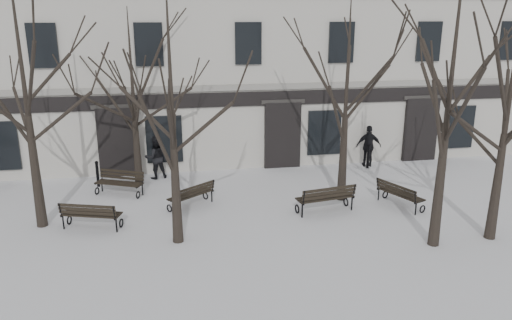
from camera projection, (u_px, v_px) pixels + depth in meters
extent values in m
plane|color=silver|center=(224.00, 255.00, 14.16)|extent=(100.00, 100.00, 0.00)
cube|color=#BBB8AD|center=(193.00, 36.00, 24.87)|extent=(40.00, 10.00, 11.00)
cube|color=gray|center=(201.00, 88.00, 20.66)|extent=(40.00, 0.12, 0.25)
cube|color=black|center=(201.00, 100.00, 20.79)|extent=(40.00, 0.10, 0.60)
cube|color=black|center=(118.00, 142.00, 20.67)|extent=(1.60, 0.22, 2.90)
cube|color=#2D2B28|center=(115.00, 107.00, 20.20)|extent=(1.90, 0.08, 0.18)
cube|color=black|center=(164.00, 139.00, 20.98)|extent=(1.50, 0.14, 2.00)
cube|color=black|center=(282.00, 135.00, 21.82)|extent=(1.60, 0.22, 2.90)
cube|color=#2D2B28|center=(283.00, 102.00, 21.36)|extent=(1.90, 0.08, 0.18)
cube|color=black|center=(324.00, 133.00, 22.13)|extent=(1.50, 0.14, 2.00)
cube|color=black|center=(420.00, 130.00, 22.90)|extent=(1.60, 0.22, 2.90)
cube|color=#2D2B28|center=(424.00, 97.00, 22.43)|extent=(1.90, 0.08, 0.18)
cube|color=black|center=(458.00, 127.00, 23.21)|extent=(1.50, 0.14, 2.00)
cube|color=black|center=(43.00, 46.00, 19.14)|extent=(1.10, 0.14, 1.70)
cube|color=black|center=(149.00, 44.00, 19.80)|extent=(1.10, 0.14, 1.70)
cube|color=black|center=(248.00, 43.00, 20.46)|extent=(1.10, 0.14, 1.70)
cube|color=black|center=(341.00, 42.00, 21.12)|extent=(1.10, 0.14, 1.70)
cube|color=black|center=(429.00, 41.00, 21.78)|extent=(1.10, 0.14, 1.70)
cube|color=black|center=(511.00, 41.00, 22.45)|extent=(1.10, 0.14, 1.70)
cone|color=black|center=(176.00, 192.00, 14.58)|extent=(0.34, 0.34, 3.16)
cone|color=black|center=(439.00, 186.00, 14.30)|extent=(0.34, 0.34, 3.69)
cone|color=black|center=(497.00, 187.00, 14.81)|extent=(0.34, 0.34, 3.27)
cone|color=black|center=(36.00, 171.00, 15.60)|extent=(0.34, 0.34, 3.70)
cone|color=black|center=(137.00, 148.00, 19.92)|extent=(0.34, 0.34, 2.88)
cone|color=black|center=(343.00, 159.00, 17.98)|extent=(0.34, 0.34, 3.10)
torus|color=black|center=(121.00, 223.00, 15.97)|extent=(0.14, 0.30, 0.30)
cylinder|color=black|center=(116.00, 225.00, 15.59)|extent=(0.05, 0.05, 0.47)
cube|color=black|center=(118.00, 216.00, 15.70)|extent=(0.22, 0.56, 0.05)
torus|color=black|center=(69.00, 220.00, 16.19)|extent=(0.14, 0.30, 0.30)
cylinder|color=black|center=(63.00, 222.00, 15.81)|extent=(0.05, 0.05, 0.47)
cube|color=black|center=(65.00, 213.00, 15.92)|extent=(0.22, 0.56, 0.05)
cube|color=black|center=(95.00, 211.00, 16.02)|extent=(1.81, 0.65, 0.04)
cube|color=black|center=(93.00, 213.00, 15.89)|extent=(1.81, 0.65, 0.04)
cube|color=black|center=(91.00, 215.00, 15.75)|extent=(1.81, 0.65, 0.04)
cube|color=black|center=(89.00, 217.00, 15.61)|extent=(1.81, 0.65, 0.04)
cube|color=black|center=(88.00, 213.00, 15.53)|extent=(1.79, 0.59, 0.09)
cube|color=black|center=(87.00, 210.00, 15.48)|extent=(1.79, 0.59, 0.09)
cube|color=black|center=(86.00, 206.00, 15.42)|extent=(1.79, 0.59, 0.09)
cylinder|color=black|center=(114.00, 213.00, 15.39)|extent=(0.08, 0.15, 0.52)
cylinder|color=black|center=(60.00, 210.00, 15.61)|extent=(0.08, 0.15, 0.52)
torus|color=black|center=(346.00, 202.00, 17.71)|extent=(0.11, 0.33, 0.32)
cylinder|color=black|center=(352.00, 203.00, 17.33)|extent=(0.06, 0.06, 0.50)
cube|color=black|center=(349.00, 195.00, 17.43)|extent=(0.16, 0.62, 0.06)
torus|color=black|center=(297.00, 209.00, 17.09)|extent=(0.11, 0.33, 0.32)
cylinder|color=black|center=(302.00, 211.00, 16.70)|extent=(0.06, 0.06, 0.50)
cube|color=black|center=(300.00, 201.00, 16.81)|extent=(0.16, 0.62, 0.06)
cube|color=black|center=(322.00, 195.00, 17.34)|extent=(2.00, 0.46, 0.04)
cube|color=black|center=(324.00, 197.00, 17.19)|extent=(2.00, 0.46, 0.04)
cube|color=black|center=(326.00, 198.00, 17.05)|extent=(2.00, 0.46, 0.04)
cube|color=black|center=(328.00, 200.00, 16.91)|extent=(2.00, 0.46, 0.04)
cube|color=black|center=(329.00, 196.00, 16.83)|extent=(1.99, 0.40, 0.10)
cube|color=black|center=(329.00, 193.00, 16.77)|extent=(1.99, 0.40, 0.10)
cube|color=black|center=(330.00, 189.00, 16.71)|extent=(1.99, 0.40, 0.10)
cylinder|color=black|center=(354.00, 191.00, 17.11)|extent=(0.07, 0.17, 0.56)
cylinder|color=black|center=(304.00, 198.00, 16.48)|extent=(0.07, 0.17, 0.56)
torus|color=black|center=(97.00, 191.00, 18.85)|extent=(0.17, 0.29, 0.29)
cylinder|color=black|center=(102.00, 186.00, 19.16)|extent=(0.05, 0.05, 0.45)
cube|color=black|center=(99.00, 182.00, 18.93)|extent=(0.27, 0.52, 0.05)
torus|color=black|center=(138.00, 195.00, 18.44)|extent=(0.17, 0.29, 0.29)
cylinder|color=black|center=(142.00, 190.00, 18.75)|extent=(0.05, 0.05, 0.45)
cube|color=black|center=(140.00, 185.00, 18.52)|extent=(0.27, 0.52, 0.05)
cube|color=black|center=(116.00, 185.00, 18.51)|extent=(1.68, 0.83, 0.04)
cube|color=black|center=(118.00, 184.00, 18.64)|extent=(1.68, 0.83, 0.04)
cube|color=black|center=(120.00, 183.00, 18.77)|extent=(1.68, 0.83, 0.04)
cube|color=black|center=(122.00, 181.00, 18.90)|extent=(1.68, 0.83, 0.04)
cube|color=black|center=(122.00, 178.00, 18.90)|extent=(1.66, 0.78, 0.09)
cube|color=black|center=(122.00, 175.00, 18.89)|extent=(1.66, 0.78, 0.09)
cube|color=black|center=(122.00, 171.00, 18.87)|extent=(1.66, 0.78, 0.09)
cylinder|color=black|center=(102.00, 175.00, 19.11)|extent=(0.10, 0.15, 0.50)
cylinder|color=black|center=(143.00, 178.00, 18.70)|extent=(0.10, 0.15, 0.50)
torus|color=black|center=(205.00, 196.00, 18.36)|extent=(0.21, 0.25, 0.28)
cylinder|color=black|center=(212.00, 196.00, 18.10)|extent=(0.05, 0.05, 0.44)
cube|color=black|center=(208.00, 189.00, 18.16)|extent=(0.36, 0.46, 0.05)
torus|color=black|center=(169.00, 208.00, 17.19)|extent=(0.21, 0.25, 0.28)
cylinder|color=black|center=(176.00, 209.00, 16.94)|extent=(0.05, 0.05, 0.44)
cube|color=black|center=(172.00, 201.00, 16.99)|extent=(0.36, 0.46, 0.05)
cube|color=black|center=(187.00, 193.00, 17.71)|extent=(1.45, 1.13, 0.03)
cube|color=black|center=(189.00, 194.00, 17.62)|extent=(1.45, 1.13, 0.03)
cube|color=black|center=(192.00, 195.00, 17.53)|extent=(1.45, 1.13, 0.03)
cube|color=black|center=(194.00, 196.00, 17.44)|extent=(1.45, 1.13, 0.03)
cube|color=black|center=(195.00, 193.00, 17.38)|extent=(1.42, 1.09, 0.09)
cube|color=black|center=(195.00, 190.00, 17.33)|extent=(1.42, 1.09, 0.09)
cube|color=black|center=(196.00, 187.00, 17.28)|extent=(1.42, 1.09, 0.09)
cylinder|color=black|center=(213.00, 186.00, 17.94)|extent=(0.12, 0.13, 0.49)
cylinder|color=black|center=(177.00, 198.00, 16.77)|extent=(0.12, 0.13, 0.49)
torus|color=black|center=(422.00, 209.00, 17.12)|extent=(0.28, 0.16, 0.29)
cylinder|color=black|center=(416.00, 209.00, 16.91)|extent=(0.05, 0.05, 0.45)
cube|color=black|center=(420.00, 202.00, 16.94)|extent=(0.52, 0.26, 0.05)
torus|color=black|center=(385.00, 195.00, 18.47)|extent=(0.28, 0.16, 0.29)
cylinder|color=black|center=(379.00, 194.00, 18.26)|extent=(0.05, 0.05, 0.45)
cube|color=black|center=(382.00, 188.00, 18.29)|extent=(0.52, 0.26, 0.05)
cube|color=black|center=(405.00, 193.00, 17.73)|extent=(0.79, 1.68, 0.03)
cube|color=black|center=(402.00, 193.00, 17.65)|extent=(0.79, 1.68, 0.03)
cube|color=black|center=(399.00, 194.00, 17.58)|extent=(0.79, 1.68, 0.03)
cube|color=black|center=(397.00, 195.00, 17.51)|extent=(0.79, 1.68, 0.03)
cube|color=black|center=(396.00, 192.00, 17.45)|extent=(0.74, 1.66, 0.09)
cube|color=black|center=(396.00, 189.00, 17.40)|extent=(0.74, 1.66, 0.09)
cube|color=black|center=(396.00, 186.00, 17.36)|extent=(0.74, 1.66, 0.09)
cylinder|color=black|center=(415.00, 198.00, 16.75)|extent=(0.15, 0.09, 0.49)
cylinder|color=black|center=(378.00, 184.00, 18.10)|extent=(0.15, 0.09, 0.49)
cylinder|color=black|center=(98.00, 175.00, 19.61)|extent=(0.12, 0.12, 0.97)
sphere|color=black|center=(96.00, 163.00, 19.46)|extent=(0.14, 0.14, 0.14)
cylinder|color=black|center=(368.00, 157.00, 21.95)|extent=(0.12, 0.12, 0.99)
sphere|color=black|center=(369.00, 146.00, 21.81)|extent=(0.14, 0.14, 0.14)
imported|color=black|center=(157.00, 178.00, 20.76)|extent=(1.04, 0.91, 1.80)
imported|color=black|center=(367.00, 166.00, 22.39)|extent=(1.16, 0.69, 1.85)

